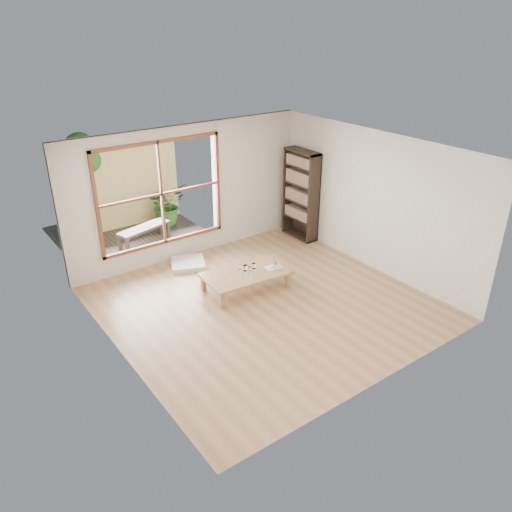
{
  "coord_description": "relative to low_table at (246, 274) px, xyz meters",
  "views": [
    {
      "loc": [
        -4.37,
        -5.78,
        4.44
      ],
      "look_at": [
        0.3,
        0.65,
        0.55
      ],
      "focal_mm": 35.0,
      "sensor_mm": 36.0,
      "label": 1
    }
  ],
  "objects": [
    {
      "name": "floor_cushion",
      "position": [
        -0.4,
        1.4,
        -0.24
      ],
      "size": [
        0.83,
        0.83,
        0.09
      ],
      "primitive_type": "cube",
      "rotation": [
        0.0,
        0.0,
        -0.41
      ],
      "color": "white",
      "rests_on": "ground"
    },
    {
      "name": "ground",
      "position": [
        -0.04,
        -0.6,
        -0.29
      ],
      "size": [
        5.0,
        5.0,
        0.0
      ],
      "primitive_type": "plane",
      "color": "tan",
      "rests_on": "ground"
    },
    {
      "name": "bamboo_fence",
      "position": [
        -0.64,
        3.96,
        0.61
      ],
      "size": [
        2.8,
        0.06,
        1.8
      ],
      "primitive_type": "cube",
      "color": "#D2C16B",
      "rests_on": "ground"
    },
    {
      "name": "garden_tree",
      "position": [
        -1.32,
        4.26,
        1.34
      ],
      "size": [
        1.04,
        0.85,
        2.22
      ],
      "color": "#4C3D2D",
      "rests_on": "ground"
    },
    {
      "name": "deck",
      "position": [
        -0.64,
        2.96,
        -0.29
      ],
      "size": [
        2.8,
        2.0,
        0.05
      ],
      "primitive_type": "cube",
      "color": "#322A24",
      "rests_on": "ground"
    },
    {
      "name": "shrub_right",
      "position": [
        0.26,
        3.52,
        0.21
      ],
      "size": [
        1.02,
        0.94,
        0.94
      ],
      "primitive_type": "imported",
      "rotation": [
        0.0,
        0.0,
        0.29
      ],
      "color": "#2D5D22",
      "rests_on": "deck"
    },
    {
      "name": "low_table",
      "position": [
        0.0,
        0.0,
        0.0
      ],
      "size": [
        1.55,
        0.95,
        0.33
      ],
      "rotation": [
        0.0,
        0.0,
        -0.07
      ],
      "color": "#A98152",
      "rests_on": "ground"
    },
    {
      "name": "glass_tall",
      "position": [
        0.01,
        -0.09,
        0.11
      ],
      "size": [
        0.08,
        0.08,
        0.15
      ],
      "primitive_type": "cylinder",
      "color": "silver",
      "rests_on": "low_table"
    },
    {
      "name": "food_tray",
      "position": [
        0.52,
        -0.14,
        0.06
      ],
      "size": [
        0.3,
        0.22,
        0.09
      ],
      "rotation": [
        0.0,
        0.0,
        -0.1
      ],
      "color": "white",
      "rests_on": "low_table"
    },
    {
      "name": "glass_mid",
      "position": [
        0.2,
        0.04,
        0.09
      ],
      "size": [
        0.07,
        0.07,
        0.1
      ],
      "primitive_type": "cylinder",
      "color": "silver",
      "rests_on": "low_table"
    },
    {
      "name": "shrub_left",
      "position": [
        -1.62,
        3.62,
        0.25
      ],
      "size": [
        0.62,
        0.52,
        1.03
      ],
      "primitive_type": "imported",
      "rotation": [
        0.0,
        0.0,
        -0.11
      ],
      "color": "#2D5D22",
      "rests_on": "deck"
    },
    {
      "name": "bookshelf",
      "position": [
        2.29,
        1.22,
        0.67
      ],
      "size": [
        0.31,
        0.86,
        1.91
      ],
      "primitive_type": "cube",
      "color": "black",
      "rests_on": "ground"
    },
    {
      "name": "glass_short",
      "position": [
        0.03,
        0.06,
        0.09
      ],
      "size": [
        0.08,
        0.08,
        0.1
      ],
      "primitive_type": "cylinder",
      "color": "silver",
      "rests_on": "low_table"
    },
    {
      "name": "garden_bench",
      "position": [
        -0.64,
        2.82,
        0.05
      ],
      "size": [
        1.22,
        0.64,
        0.37
      ],
      "rotation": [
        0.0,
        0.0,
        0.27
      ],
      "color": "black",
      "rests_on": "deck"
    },
    {
      "name": "glass_small",
      "position": [
        -0.1,
        0.04,
        0.07
      ],
      "size": [
        0.06,
        0.06,
        0.07
      ],
      "primitive_type": "cylinder",
      "color": "silver",
      "rests_on": "low_table"
    }
  ]
}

